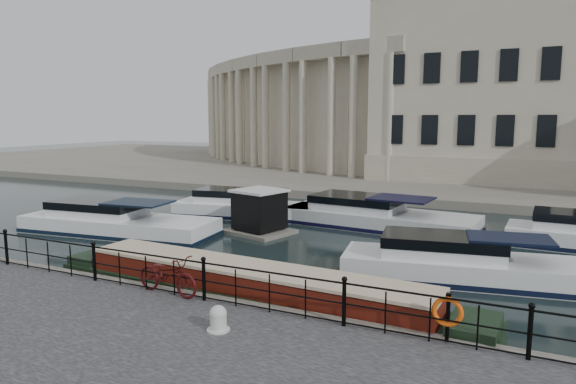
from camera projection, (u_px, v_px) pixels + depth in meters
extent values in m
plane|color=black|center=(246.00, 294.00, 16.04)|extent=(160.00, 160.00, 0.00)
cube|color=#6B665B|center=(444.00, 170.00, 50.84)|extent=(120.00, 42.00, 0.55)
cylinder|color=black|center=(6.00, 249.00, 17.27)|extent=(0.10, 0.10, 1.10)
sphere|color=black|center=(5.00, 231.00, 17.19)|extent=(0.14, 0.14, 0.14)
cylinder|color=black|center=(94.00, 263.00, 15.57)|extent=(0.10, 0.10, 1.10)
sphere|color=black|center=(93.00, 244.00, 15.48)|extent=(0.14, 0.14, 0.14)
cylinder|color=black|center=(204.00, 281.00, 13.87)|extent=(0.10, 0.10, 1.10)
sphere|color=black|center=(203.00, 259.00, 13.78)|extent=(0.14, 0.14, 0.14)
cylinder|color=black|center=(344.00, 304.00, 12.17)|extent=(0.10, 0.10, 1.10)
sphere|color=black|center=(344.00, 279.00, 12.08)|extent=(0.14, 0.14, 0.14)
cylinder|color=black|center=(530.00, 334.00, 10.47)|extent=(0.10, 0.10, 1.10)
sphere|color=black|center=(532.00, 306.00, 10.38)|extent=(0.14, 0.14, 0.14)
cylinder|color=black|center=(203.00, 263.00, 13.80)|extent=(24.00, 0.05, 0.05)
cylinder|color=black|center=(204.00, 281.00, 13.87)|extent=(24.00, 0.04, 0.04)
cylinder|color=black|center=(204.00, 297.00, 13.94)|extent=(24.00, 0.04, 0.04)
cube|color=#ADA38C|center=(512.00, 92.00, 41.88)|extent=(20.00, 14.00, 14.00)
cube|color=#9E937F|center=(507.00, 165.00, 42.74)|extent=(20.30, 14.30, 2.00)
cube|color=#ADA38C|center=(386.00, 110.00, 42.51)|extent=(5.73, 4.06, 11.00)
cube|color=#9E937F|center=(376.00, 47.00, 40.24)|extent=(5.62, 2.73, 1.20)
cylinder|color=#ADA38C|center=(390.00, 118.00, 39.59)|extent=(0.70, 0.70, 9.80)
cylinder|color=#ADA38C|center=(353.00, 118.00, 41.59)|extent=(0.70, 0.70, 9.80)
cube|color=#ADA38C|center=(336.00, 111.00, 45.88)|extent=(5.90, 4.56, 11.00)
cube|color=#9E937F|center=(322.00, 53.00, 43.77)|extent=(5.62, 3.30, 1.20)
cylinder|color=#ADA38C|center=(331.00, 118.00, 43.02)|extent=(0.70, 0.70, 9.80)
cylinder|color=#ADA38C|center=(303.00, 118.00, 45.31)|extent=(0.70, 0.70, 9.80)
cube|color=#ADA38C|center=(297.00, 111.00, 49.69)|extent=(5.99, 4.99, 11.00)
cube|color=#9E937F|center=(280.00, 58.00, 47.76)|extent=(5.55, 3.83, 1.20)
cylinder|color=#ADA38C|center=(287.00, 118.00, 46.93)|extent=(0.70, 0.70, 9.80)
cylinder|color=#ADA38C|center=(266.00, 118.00, 49.48)|extent=(0.70, 0.70, 9.80)
cube|color=#ADA38C|center=(268.00, 112.00, 53.88)|extent=(5.99, 5.36, 11.00)
cube|color=#9E937F|center=(251.00, 63.00, 52.14)|extent=(5.40, 4.29, 1.20)
cylinder|color=#ADA38C|center=(254.00, 118.00, 51.26)|extent=(0.70, 0.70, 9.80)
cylinder|color=#ADA38C|center=(239.00, 117.00, 54.03)|extent=(0.70, 0.70, 9.80)
cube|color=#ADA38C|center=(249.00, 112.00, 58.39)|extent=(5.91, 5.64, 11.00)
cube|color=#9E937F|center=(231.00, 67.00, 56.86)|extent=(5.16, 4.70, 1.20)
cylinder|color=#ADA38C|center=(232.00, 117.00, 55.95)|extent=(0.70, 0.70, 9.80)
cylinder|color=#ADA38C|center=(223.00, 117.00, 58.90)|extent=(0.70, 0.70, 9.80)
cube|color=#ADA38C|center=(237.00, 113.00, 63.15)|extent=(5.74, 5.85, 11.00)
cube|color=#9E937F|center=(220.00, 71.00, 61.84)|extent=(4.86, 5.04, 1.20)
cylinder|color=#ADA38C|center=(218.00, 117.00, 60.92)|extent=(0.70, 0.70, 9.80)
cylinder|color=#ADA38C|center=(214.00, 117.00, 64.02)|extent=(0.70, 0.70, 9.80)
cube|color=#ADA38C|center=(231.00, 113.00, 68.10)|extent=(5.49, 5.97, 11.00)
cube|color=#9E937F|center=(215.00, 75.00, 67.02)|extent=(4.48, 5.30, 1.20)
cylinder|color=#ADA38C|center=(212.00, 117.00, 66.12)|extent=(0.70, 0.70, 9.80)
cylinder|color=#ADA38C|center=(211.00, 117.00, 69.31)|extent=(0.70, 0.70, 9.80)
cube|color=#ADA38C|center=(230.00, 113.00, 73.16)|extent=(5.16, 6.00, 11.00)
cube|color=#9E937F|center=(215.00, 78.00, 72.32)|extent=(4.04, 5.49, 1.20)
cylinder|color=#ADA38C|center=(211.00, 117.00, 71.45)|extent=(0.70, 0.70, 9.80)
cylinder|color=#ADA38C|center=(213.00, 117.00, 74.69)|extent=(0.70, 0.70, 9.80)
cube|color=#ADA38C|center=(234.00, 113.00, 78.26)|extent=(4.76, 5.95, 11.00)
cube|color=#9E937F|center=(220.00, 81.00, 77.66)|extent=(3.54, 5.60, 1.20)
cylinder|color=#ADA38C|center=(215.00, 117.00, 76.86)|extent=(0.70, 0.70, 9.80)
cylinder|color=#ADA38C|center=(219.00, 117.00, 80.10)|extent=(0.70, 0.70, 9.80)
imported|color=#400B0C|center=(168.00, 275.00, 14.35)|extent=(2.21, 0.97, 1.13)
cylinder|color=beige|center=(218.00, 322.00, 11.94)|extent=(0.39, 0.39, 0.41)
sphere|color=beige|center=(218.00, 314.00, 11.91)|extent=(0.41, 0.41, 0.41)
cylinder|color=beige|center=(218.00, 330.00, 11.97)|extent=(0.54, 0.54, 0.04)
cylinder|color=black|center=(448.00, 318.00, 11.30)|extent=(0.09, 0.09, 1.08)
cube|color=black|center=(449.00, 295.00, 11.22)|extent=(0.11, 0.11, 0.07)
torus|color=#FF590D|center=(448.00, 312.00, 11.20)|extent=(0.69, 0.11, 0.69)
cube|color=black|center=(249.00, 302.00, 15.10)|extent=(13.97, 2.58, 0.83)
cube|color=#50140B|center=(249.00, 280.00, 15.00)|extent=(11.18, 2.16, 0.65)
cube|color=#C7B190|center=(249.00, 267.00, 14.95)|extent=(11.19, 2.21, 0.09)
cube|color=#6B665B|center=(260.00, 232.00, 24.47)|extent=(3.41, 3.07, 0.24)
cube|color=black|center=(259.00, 210.00, 24.32)|extent=(2.35, 2.35, 1.73)
cube|color=silver|center=(259.00, 191.00, 24.19)|extent=(2.59, 2.59, 0.12)
cube|color=white|center=(119.00, 229.00, 24.41)|extent=(9.74, 3.93, 1.20)
cube|color=black|center=(119.00, 231.00, 24.42)|extent=(9.84, 3.97, 0.18)
cube|color=white|center=(99.00, 210.00, 24.66)|extent=(4.50, 2.85, 0.90)
cube|color=black|center=(138.00, 203.00, 23.84)|extent=(3.05, 2.34, 0.08)
cube|color=white|center=(474.00, 275.00, 17.29)|extent=(9.00, 3.85, 1.20)
cube|color=black|center=(474.00, 278.00, 17.31)|extent=(9.09, 3.89, 0.18)
cube|color=white|center=(443.00, 249.00, 17.46)|extent=(4.20, 2.63, 0.90)
cube|color=black|center=(510.00, 238.00, 16.81)|extent=(2.86, 2.12, 0.08)
cube|color=white|center=(247.00, 213.00, 28.46)|extent=(8.38, 3.79, 1.20)
cube|color=black|center=(247.00, 215.00, 28.47)|extent=(8.47, 3.82, 0.18)
cube|color=white|center=(231.00, 197.00, 28.59)|extent=(3.93, 2.60, 0.90)
cube|color=black|center=(264.00, 190.00, 28.00)|extent=(2.68, 2.10, 0.08)
cube|color=silver|center=(378.00, 223.00, 25.82)|extent=(9.86, 4.21, 1.20)
cube|color=black|center=(378.00, 225.00, 25.83)|extent=(9.96, 4.25, 0.18)
cube|color=silver|center=(358.00, 204.00, 26.29)|extent=(4.55, 3.11, 0.90)
cube|color=black|center=(401.00, 198.00, 25.04)|extent=(3.08, 2.58, 0.08)
cube|color=white|center=(574.00, 223.00, 21.64)|extent=(3.17, 2.10, 0.90)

